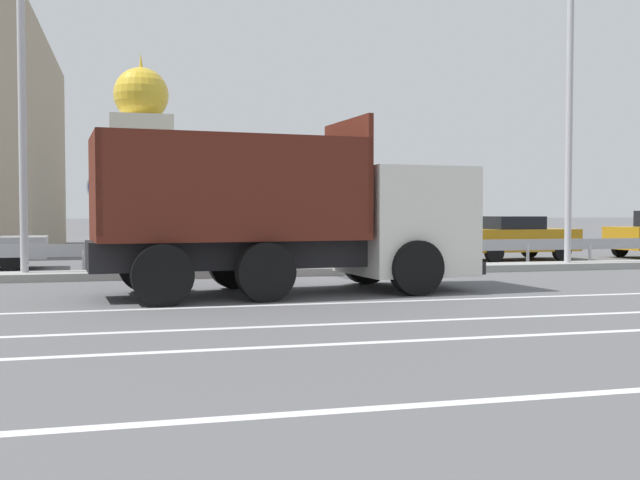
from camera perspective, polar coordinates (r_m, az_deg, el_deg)
name	(u,v)px	position (r m, az deg, el deg)	size (l,w,h in m)	color
ground_plane	(366,283)	(16.51, 3.54, -3.31)	(320.00, 320.00, 0.00)	#565659
lane_strip_0	(306,304)	(12.76, -1.07, -4.91)	(70.23, 0.16, 0.01)	silver
lane_strip_1	(344,324)	(10.56, 1.84, -6.40)	(70.23, 0.16, 0.01)	silver
lane_strip_2	(380,342)	(9.12, 4.57, -7.76)	(70.23, 0.16, 0.01)	silver
lane_strip_3	(492,400)	(6.53, 12.98, -11.81)	(70.23, 0.16, 0.01)	silver
median_island	(335,270)	(18.91, 1.18, -2.33)	(38.62, 1.10, 0.18)	gray
median_guardrail	(323,249)	(20.10, 0.21, -0.70)	(70.23, 0.09, 0.78)	#9EA0A5
dump_truck	(332,227)	(14.74, 0.89, 0.97)	(7.54, 3.23, 3.38)	silver
median_road_sign	(106,219)	(18.16, -16.01, 1.53)	(0.84, 0.16, 2.57)	white
street_lamp_1	(21,16)	(18.85, -21.86, 15.54)	(0.71, 2.15, 10.98)	#ADADB2
street_lamp_2	(574,68)	(21.82, 18.78, 12.28)	(0.71, 2.78, 9.78)	#ADADB2
parked_car_4	(182,240)	(21.91, -10.46, -0.04)	(3.86, 1.86, 1.47)	#A3A3A8
parked_car_5	(344,239)	(23.13, 1.87, 0.08)	(4.72, 2.15, 1.44)	silver
parked_car_6	(512,237)	(25.15, 14.44, 0.19)	(4.14, 2.19, 1.43)	#B27A14
church_tower	(142,156)	(46.07, -13.43, 6.28)	(3.60, 3.60, 11.01)	silver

